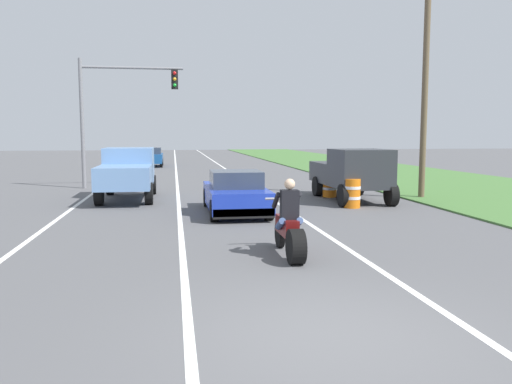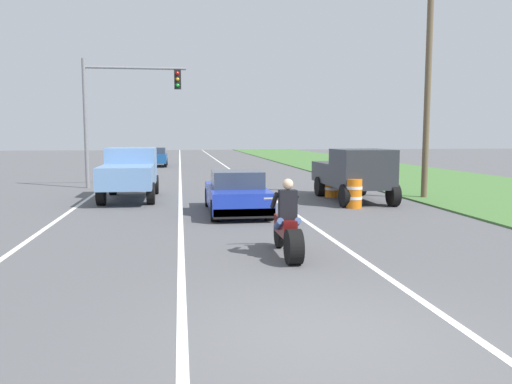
{
  "view_description": "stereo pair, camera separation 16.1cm",
  "coord_description": "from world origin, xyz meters",
  "px_view_note": "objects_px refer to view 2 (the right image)",
  "views": [
    {
      "loc": [
        -1.95,
        -6.04,
        2.51
      ],
      "look_at": [
        0.18,
        7.4,
        1.0
      ],
      "focal_mm": 36.45,
      "sensor_mm": 36.0,
      "label": 1
    },
    {
      "loc": [
        -1.79,
        -6.07,
        2.51
      ],
      "look_at": [
        0.18,
        7.4,
        1.0
      ],
      "focal_mm": 36.45,
      "sensor_mm": 36.0,
      "label": 2
    }
  ],
  "objects_px": {
    "pickup_truck_left_lane_light_blue": "(130,171)",
    "traffic_light_mast_near": "(117,102)",
    "construction_barrel_nearest": "(354,193)",
    "sports_car_blue": "(237,194)",
    "motorcycle_with_rider": "(288,229)",
    "construction_barrel_mid": "(332,185)",
    "distant_car_far_ahead": "(156,157)",
    "pickup_truck_right_shoulder_dark_grey": "(354,172)"
  },
  "relations": [
    {
      "from": "traffic_light_mast_near",
      "to": "distant_car_far_ahead",
      "type": "distance_m",
      "value": 16.86
    },
    {
      "from": "pickup_truck_left_lane_light_blue",
      "to": "traffic_light_mast_near",
      "type": "relative_size",
      "value": 0.8
    },
    {
      "from": "construction_barrel_nearest",
      "to": "construction_barrel_mid",
      "type": "distance_m",
      "value": 3.13
    },
    {
      "from": "pickup_truck_right_shoulder_dark_grey",
      "to": "construction_barrel_mid",
      "type": "bearing_deg",
      "value": 111.73
    },
    {
      "from": "construction_barrel_nearest",
      "to": "distant_car_far_ahead",
      "type": "bearing_deg",
      "value": 107.45
    },
    {
      "from": "pickup_truck_right_shoulder_dark_grey",
      "to": "pickup_truck_left_lane_light_blue",
      "type": "bearing_deg",
      "value": 169.03
    },
    {
      "from": "traffic_light_mast_near",
      "to": "construction_barrel_mid",
      "type": "bearing_deg",
      "value": -30.04
    },
    {
      "from": "sports_car_blue",
      "to": "pickup_truck_left_lane_light_blue",
      "type": "xyz_separation_m",
      "value": [
        -3.71,
        4.13,
        0.48
      ]
    },
    {
      "from": "motorcycle_with_rider",
      "to": "distant_car_far_ahead",
      "type": "relative_size",
      "value": 0.55
    },
    {
      "from": "sports_car_blue",
      "to": "pickup_truck_right_shoulder_dark_grey",
      "type": "height_order",
      "value": "pickup_truck_right_shoulder_dark_grey"
    },
    {
      "from": "motorcycle_with_rider",
      "to": "pickup_truck_left_lane_light_blue",
      "type": "distance_m",
      "value": 11.09
    },
    {
      "from": "construction_barrel_mid",
      "to": "sports_car_blue",
      "type": "bearing_deg",
      "value": -139.05
    },
    {
      "from": "motorcycle_with_rider",
      "to": "construction_barrel_nearest",
      "type": "xyz_separation_m",
      "value": [
        3.72,
        6.75,
        -0.09
      ]
    },
    {
      "from": "construction_barrel_mid",
      "to": "traffic_light_mast_near",
      "type": "bearing_deg",
      "value": 149.96
    },
    {
      "from": "motorcycle_with_rider",
      "to": "sports_car_blue",
      "type": "relative_size",
      "value": 0.51
    },
    {
      "from": "traffic_light_mast_near",
      "to": "construction_barrel_nearest",
      "type": "relative_size",
      "value": 6.0
    },
    {
      "from": "pickup_truck_right_shoulder_dark_grey",
      "to": "construction_barrel_mid",
      "type": "xyz_separation_m",
      "value": [
        -0.48,
        1.21,
        -0.6
      ]
    },
    {
      "from": "pickup_truck_left_lane_light_blue",
      "to": "construction_barrel_mid",
      "type": "height_order",
      "value": "pickup_truck_left_lane_light_blue"
    },
    {
      "from": "motorcycle_with_rider",
      "to": "traffic_light_mast_near",
      "type": "xyz_separation_m",
      "value": [
        -5.01,
        15.01,
        3.42
      ]
    },
    {
      "from": "construction_barrel_mid",
      "to": "motorcycle_with_rider",
      "type": "bearing_deg",
      "value": -111.48
    },
    {
      "from": "construction_barrel_nearest",
      "to": "sports_car_blue",
      "type": "bearing_deg",
      "value": -171.98
    },
    {
      "from": "construction_barrel_nearest",
      "to": "pickup_truck_right_shoulder_dark_grey",
      "type": "bearing_deg",
      "value": 71.45
    },
    {
      "from": "motorcycle_with_rider",
      "to": "distant_car_far_ahead",
      "type": "xyz_separation_m",
      "value": [
        -4.07,
        31.53,
        0.18
      ]
    },
    {
      "from": "construction_barrel_mid",
      "to": "distant_car_far_ahead",
      "type": "distance_m",
      "value": 23.08
    },
    {
      "from": "sports_car_blue",
      "to": "pickup_truck_left_lane_light_blue",
      "type": "relative_size",
      "value": 0.9
    },
    {
      "from": "motorcycle_with_rider",
      "to": "traffic_light_mast_near",
      "type": "height_order",
      "value": "traffic_light_mast_near"
    },
    {
      "from": "pickup_truck_left_lane_light_blue",
      "to": "distant_car_far_ahead",
      "type": "xyz_separation_m",
      "value": [
        0.02,
        21.23,
        -0.33
      ]
    },
    {
      "from": "construction_barrel_mid",
      "to": "pickup_truck_left_lane_light_blue",
      "type": "bearing_deg",
      "value": 176.91
    },
    {
      "from": "motorcycle_with_rider",
      "to": "sports_car_blue",
      "type": "bearing_deg",
      "value": 93.51
    },
    {
      "from": "motorcycle_with_rider",
      "to": "pickup_truck_left_lane_light_blue",
      "type": "relative_size",
      "value": 0.46
    },
    {
      "from": "motorcycle_with_rider",
      "to": "construction_barrel_mid",
      "type": "distance_m",
      "value": 10.61
    },
    {
      "from": "pickup_truck_left_lane_light_blue",
      "to": "pickup_truck_right_shoulder_dark_grey",
      "type": "bearing_deg",
      "value": -10.97
    },
    {
      "from": "pickup_truck_right_shoulder_dark_grey",
      "to": "construction_barrel_nearest",
      "type": "relative_size",
      "value": 4.8
    },
    {
      "from": "pickup_truck_left_lane_light_blue",
      "to": "traffic_light_mast_near",
      "type": "bearing_deg",
      "value": 101.07
    },
    {
      "from": "pickup_truck_left_lane_light_blue",
      "to": "pickup_truck_right_shoulder_dark_grey",
      "type": "height_order",
      "value": "same"
    },
    {
      "from": "pickup_truck_left_lane_light_blue",
      "to": "distant_car_far_ahead",
      "type": "relative_size",
      "value": 1.2
    },
    {
      "from": "traffic_light_mast_near",
      "to": "construction_barrel_nearest",
      "type": "bearing_deg",
      "value": -43.42
    },
    {
      "from": "pickup_truck_left_lane_light_blue",
      "to": "construction_barrel_nearest",
      "type": "relative_size",
      "value": 4.8
    },
    {
      "from": "motorcycle_with_rider",
      "to": "traffic_light_mast_near",
      "type": "bearing_deg",
      "value": 108.45
    },
    {
      "from": "construction_barrel_nearest",
      "to": "traffic_light_mast_near",
      "type": "bearing_deg",
      "value": 136.58
    },
    {
      "from": "motorcycle_with_rider",
      "to": "construction_barrel_mid",
      "type": "height_order",
      "value": "motorcycle_with_rider"
    },
    {
      "from": "motorcycle_with_rider",
      "to": "distant_car_far_ahead",
      "type": "distance_m",
      "value": 31.8
    }
  ]
}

